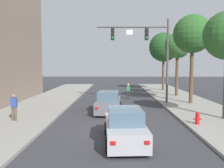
{
  "coord_description": "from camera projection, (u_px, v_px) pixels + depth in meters",
  "views": [
    {
      "loc": [
        -0.16,
        -11.98,
        3.58
      ],
      "look_at": [
        -0.38,
        7.43,
        2.0
      ],
      "focal_mm": 37.79,
      "sensor_mm": 36.0,
      "label": 1
    }
  ],
  "objects": [
    {
      "name": "street_tree_second",
      "position": [
        192.0,
        34.0,
        20.74
      ],
      "size": [
        3.38,
        3.38,
        7.84
      ],
      "color": "brown",
      "rests_on": "sidewalk_right"
    },
    {
      "name": "ground_plane",
      "position": [
        118.0,
        134.0,
        12.23
      ],
      "size": [
        120.0,
        120.0,
        0.0
      ],
      "primitive_type": "plane",
      "color": "#38383D"
    },
    {
      "name": "car_lead_grey",
      "position": [
        109.0,
        103.0,
        17.74
      ],
      "size": [
        1.99,
        4.31,
        1.6
      ],
      "color": "slate",
      "rests_on": "ground"
    },
    {
      "name": "pedestrian_crossing_road",
      "position": [
        128.0,
        90.0,
        24.58
      ],
      "size": [
        0.36,
        0.22,
        1.64
      ],
      "color": "#333338",
      "rests_on": "ground"
    },
    {
      "name": "car_following_silver",
      "position": [
        125.0,
        127.0,
        10.83
      ],
      "size": [
        2.01,
        4.32,
        1.6
      ],
      "color": "#B7B7BC",
      "rests_on": "ground"
    },
    {
      "name": "fire_hydrant",
      "position": [
        197.0,
        118.0,
        13.62
      ],
      "size": [
        0.48,
        0.24,
        0.72
      ],
      "color": "red",
      "rests_on": "sidewalk_right"
    },
    {
      "name": "street_tree_third",
      "position": [
        177.0,
        46.0,
        25.99
      ],
      "size": [
        2.83,
        2.83,
        6.98
      ],
      "color": "brown",
      "rests_on": "sidewalk_right"
    },
    {
      "name": "street_tree_farthest",
      "position": [
        164.0,
        47.0,
        31.82
      ],
      "size": [
        3.93,
        3.93,
        7.79
      ],
      "color": "brown",
      "rests_on": "sidewalk_right"
    },
    {
      "name": "pedestrian_sidewalk_left_walker",
      "position": [
        14.0,
        106.0,
        14.46
      ],
      "size": [
        0.36,
        0.22,
        1.64
      ],
      "color": "brown",
      "rests_on": "sidewalk_left"
    },
    {
      "name": "traffic_signal_mast",
      "position": [
        148.0,
        45.0,
        21.15
      ],
      "size": [
        6.45,
        0.38,
        7.5
      ],
      "color": "#514C47",
      "rests_on": "sidewalk_right"
    }
  ]
}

